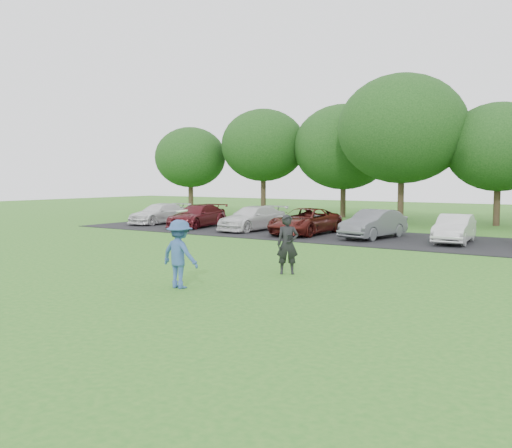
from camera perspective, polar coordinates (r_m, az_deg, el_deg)
The scene contains 6 objects.
ground at distance 14.57m, azimuth -7.75°, elevation -6.05°, with size 100.00×100.00×0.00m, color #2A7120.
parking_lot at distance 25.67m, azimuth 11.93°, elevation -1.41°, with size 32.00×6.50×0.03m, color black.
frisbee_player at distance 14.03m, azimuth -7.63°, elevation -2.99°, with size 1.11×0.68×1.95m.
camera_bystander at distance 15.94m, azimuth 3.18°, elevation -2.05°, with size 0.73×0.67×1.67m.
parked_cars at distance 26.02m, azimuth 9.50°, elevation 0.06°, with size 28.47×4.87×1.25m.
tree_row at distance 34.45m, azimuth 20.61°, elevation 8.08°, with size 42.39×9.85×8.64m.
Camera 1 is at (9.54, -10.67, 2.71)m, focal length 40.00 mm.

